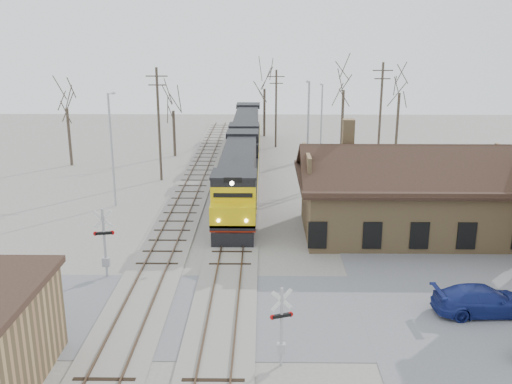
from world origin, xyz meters
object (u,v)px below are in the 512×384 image
(depot, at_px, (405,201))
(locomotive_trailing, at_px, (246,132))
(parked_car, at_px, (483,300))
(locomotive_lead, at_px, (238,177))

(depot, height_order, locomotive_trailing, depot)
(parked_car, bearing_deg, locomotive_lead, 32.02)
(depot, xyz_separation_m, parked_car, (1.23, -11.91, -1.67))
(depot, height_order, locomotive_lead, depot)
(locomotive_lead, relative_size, parked_car, 4.02)
(locomotive_lead, bearing_deg, locomotive_trailing, 90.00)
(depot, relative_size, locomotive_lead, 0.74)
(locomotive_trailing, xyz_separation_m, parked_car, (13.22, -39.07, -1.65))
(locomotive_lead, height_order, parked_car, locomotive_lead)
(depot, distance_m, locomotive_lead, 13.61)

